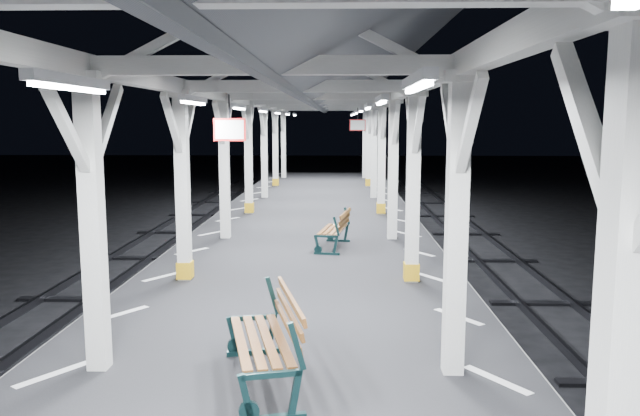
{
  "coord_description": "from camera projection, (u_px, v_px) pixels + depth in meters",
  "views": [
    {
      "loc": [
        0.72,
        -8.71,
        3.8
      ],
      "look_at": [
        0.38,
        2.69,
        2.2
      ],
      "focal_mm": 35.0,
      "sensor_mm": 36.0,
      "label": 1
    }
  ],
  "objects": [
    {
      "name": "track_right",
      "position": [
        633.0,
        380.0,
        9.01
      ],
      "size": [
        2.2,
        60.0,
        0.16
      ],
      "color": "#2D2D33",
      "rests_on": "ground"
    },
    {
      "name": "bench_mid",
      "position": [
        337.0,
        228.0,
        13.75
      ],
      "size": [
        0.81,
        1.6,
        0.83
      ],
      "rotation": [
        0.0,
        0.0,
        -0.16
      ],
      "color": "#102A2C",
      "rests_on": "platform"
    },
    {
      "name": "bench_near",
      "position": [
        271.0,
        337.0,
        6.63
      ],
      "size": [
        1.06,
        1.89,
        0.97
      ],
      "rotation": [
        0.0,
        0.0,
        0.24
      ],
      "color": "#102A2C",
      "rests_on": "platform"
    },
    {
      "name": "platform",
      "position": [
        289.0,
        348.0,
        9.1
      ],
      "size": [
        6.0,
        50.0,
        1.0
      ],
      "primitive_type": "cube",
      "color": "black",
      "rests_on": "ground"
    },
    {
      "name": "hazard_stripes_right",
      "position": [
        458.0,
        317.0,
        8.96
      ],
      "size": [
        1.0,
        48.0,
        0.01
      ],
      "primitive_type": "cube",
      "color": "silver",
      "rests_on": "platform"
    },
    {
      "name": "hazard_stripes_left",
      "position": [
        122.0,
        314.0,
        9.11
      ],
      "size": [
        1.0,
        48.0,
        0.01
      ],
      "primitive_type": "cube",
      "color": "silver",
      "rests_on": "platform"
    },
    {
      "name": "canopy",
      "position": [
        287.0,
        65.0,
        8.52
      ],
      "size": [
        5.4,
        49.0,
        4.65
      ],
      "color": "silver",
      "rests_on": "platform"
    },
    {
      "name": "ground",
      "position": [
        289.0,
        381.0,
        9.17
      ],
      "size": [
        120.0,
        120.0,
        0.0
      ],
      "primitive_type": "plane",
      "color": "black",
      "rests_on": "ground"
    }
  ]
}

